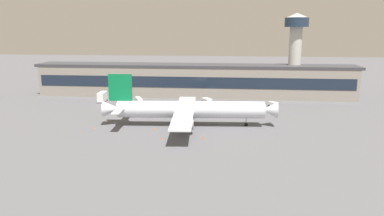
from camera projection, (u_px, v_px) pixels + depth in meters
The scene contains 12 objects.
ground_plane at pixel (179, 122), 124.49m from camera, with size 600.00×600.00×0.00m, color #56565B.
terminal_building at pixel (194, 80), 170.72m from camera, with size 145.04×14.84×14.70m.
airliner at pixel (188, 110), 119.10m from camera, with size 55.90×47.82×16.67m.
control_tower at pixel (295, 46), 165.61m from camera, with size 10.46×10.46×37.34m.
catering_truck at pixel (102, 97), 158.51m from camera, with size 3.03×7.34×4.15m.
pushback_tractor at pixel (207, 100), 157.74m from camera, with size 4.87×5.43×1.75m.
baggage_tug at pixel (273, 104), 149.20m from camera, with size 3.93×3.99×1.85m.
belt_loader at pixel (139, 100), 157.70m from camera, with size 4.64×6.62×1.95m.
traffic_cone_0 at pixel (154, 129), 115.26m from camera, with size 0.59×0.59×0.74m, color #F2590C.
traffic_cone_1 at pixel (162, 139), 105.19m from camera, with size 0.51×0.51×0.63m, color #F2590C.
traffic_cone_2 at pixel (203, 138), 105.57m from camera, with size 0.52×0.52×0.65m, color #F2590C.
traffic_cone_3 at pixel (94, 128), 116.79m from camera, with size 0.47×0.47×0.59m, color #F2590C.
Camera 1 is at (17.14, -119.54, 30.93)m, focal length 34.87 mm.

